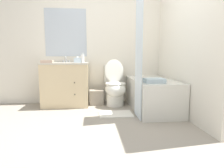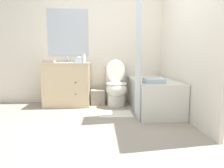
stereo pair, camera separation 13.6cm
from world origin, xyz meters
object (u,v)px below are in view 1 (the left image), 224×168
object	(u,v)px
vanity_cabinet	(66,84)
bath_mat	(116,114)
bathtub	(152,94)
hand_towel_folded	(47,62)
sink_faucet	(66,61)
tissue_box	(78,60)
toilet	(115,88)
wastebasket	(96,97)
soap_dispenser	(83,58)
bath_towel_folded	(154,80)

from	to	relation	value
vanity_cabinet	bath_mat	xyz separation A→B (m)	(0.88, -0.71, -0.42)
bathtub	hand_towel_folded	size ratio (longest dim) A/B	6.95
hand_towel_folded	bath_mat	bearing A→B (deg)	-24.77
sink_faucet	tissue_box	bearing A→B (deg)	-42.32
toilet	tissue_box	world-z (taller)	tissue_box
wastebasket	soap_dispenser	distance (m)	0.81
bath_towel_folded	bath_mat	xyz separation A→B (m)	(-0.57, 0.18, -0.57)
bath_towel_folded	hand_towel_folded	bearing A→B (deg)	157.55
tissue_box	soap_dispenser	world-z (taller)	soap_dispenser
wastebasket	bath_towel_folded	size ratio (longest dim) A/B	0.94
bath_towel_folded	sink_faucet	bearing A→B (deg)	143.29
tissue_box	vanity_cabinet	bearing A→B (deg)	175.32
bath_towel_folded	tissue_box	bearing A→B (deg)	144.49
tissue_box	sink_faucet	bearing A→B (deg)	137.68
wastebasket	tissue_box	size ratio (longest dim) A/B	2.27
bathtub	hand_towel_folded	distance (m)	1.96
toilet	hand_towel_folded	xyz separation A→B (m)	(-1.24, -0.08, 0.50)
hand_towel_folded	wastebasket	bearing A→B (deg)	12.54
hand_towel_folded	bath_towel_folded	bearing A→B (deg)	-22.45
toilet	bathtub	bearing A→B (deg)	-30.19
sink_faucet	bath_towel_folded	size ratio (longest dim) A/B	0.47
bath_mat	bathtub	bearing A→B (deg)	21.28
hand_towel_folded	bath_towel_folded	xyz separation A→B (m)	(1.75, -0.72, -0.28)
toilet	bath_towel_folded	xyz separation A→B (m)	(0.52, -0.81, 0.23)
tissue_box	soap_dispenser	bearing A→B (deg)	-11.09
sink_faucet	bath_mat	world-z (taller)	sink_faucet
tissue_box	bathtub	bearing A→B (deg)	-17.81
tissue_box	bath_mat	distance (m)	1.28
vanity_cabinet	wastebasket	xyz separation A→B (m)	(0.59, 0.03, -0.28)
soap_dispenser	vanity_cabinet	bearing A→B (deg)	173.45
sink_faucet	soap_dispenser	bearing A→B (deg)	-35.17
hand_towel_folded	toilet	bearing A→B (deg)	3.82
sink_faucet	bath_mat	xyz separation A→B (m)	(0.88, -0.91, -0.85)
wastebasket	soap_dispenser	bearing A→B (deg)	-165.09
toilet	hand_towel_folded	world-z (taller)	toilet
bath_towel_folded	bathtub	bearing A→B (deg)	76.66
sink_faucet	wastebasket	size ratio (longest dim) A/B	0.50
vanity_cabinet	wastebasket	size ratio (longest dim) A/B	3.04
hand_towel_folded	bath_mat	world-z (taller)	hand_towel_folded
bathtub	tissue_box	distance (m)	1.52
bath_towel_folded	vanity_cabinet	bearing A→B (deg)	148.59
vanity_cabinet	hand_towel_folded	xyz separation A→B (m)	(-0.29, -0.17, 0.43)
sink_faucet	soap_dispenser	size ratio (longest dim) A/B	0.78
bathtub	bath_towel_folded	world-z (taller)	bath_towel_folded
sink_faucet	bath_towel_folded	bearing A→B (deg)	-36.71
bathtub	bath_towel_folded	xyz separation A→B (m)	(-0.11, -0.44, 0.30)
toilet	bathtub	distance (m)	0.72
bath_towel_folded	bath_mat	size ratio (longest dim) A/B	0.57
soap_dispenser	bath_towel_folded	distance (m)	1.45
soap_dispenser	hand_towel_folded	distance (m)	0.64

